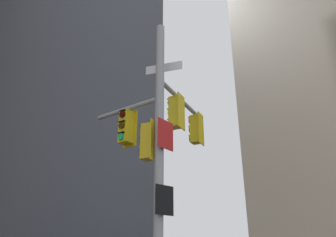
% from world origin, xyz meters
% --- Properties ---
extents(building_mid_block, '(13.69, 13.69, 44.39)m').
position_xyz_m(building_mid_block, '(-0.30, 21.55, 22.20)').
color(building_mid_block, '#4C5460').
rests_on(building_mid_block, ground).
extents(signal_pole_assembly, '(3.71, 2.52, 8.69)m').
position_xyz_m(signal_pole_assembly, '(0.27, 0.48, 5.04)').
color(signal_pole_assembly, '#9EA0A3').
rests_on(signal_pole_assembly, ground).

